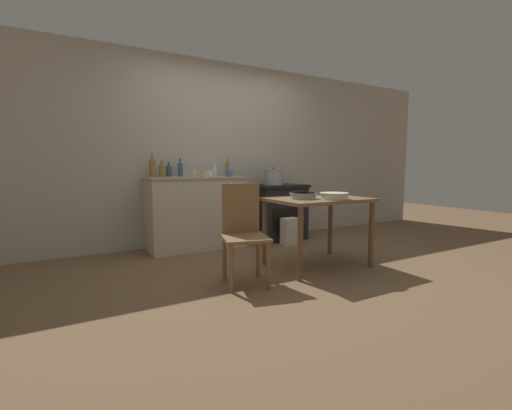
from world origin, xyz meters
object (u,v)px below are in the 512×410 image
Objects in this scene: mixing_bowl_small at (334,196)px; bottle_left at (162,171)px; bottle_far_left at (152,168)px; bottle_mid_left at (214,171)px; cup_mid_right at (209,173)px; cup_far_right at (194,173)px; work_table at (318,208)px; bottle_center at (227,169)px; chair at (243,231)px; mixing_bowl_large at (303,195)px; bottle_center_right at (180,169)px; flour_sack at (290,231)px; cup_right at (230,173)px; stove at (277,212)px; stock_pot at (273,177)px; cup_end_right at (205,174)px; bottle_center_left at (169,171)px.

bottle_left reaches higher than mixing_bowl_small.
bottle_far_left is 0.81m from bottle_mid_left.
cup_far_right reaches higher than cup_mid_right.
bottle_center reaches higher than work_table.
bottle_far_left reaches higher than chair.
bottle_center_right is (-0.82, 1.60, 0.26)m from mixing_bowl_large.
mixing_bowl_large is at bearing -118.08° from flour_sack.
cup_right is at bearing -29.14° from bottle_center_right.
cup_right is (0.13, -0.22, -0.03)m from bottle_mid_left.
bottle_mid_left is at bearing 176.14° from stove.
stock_pot is 3.24× the size of cup_end_right.
cup_mid_right is at bearing 94.30° from chair.
stock_pot is 0.98× the size of mixing_bowl_large.
stove is 4.11× the size of bottle_mid_left.
cup_end_right is at bearing 114.65° from mixing_bowl_large.
cup_right is at bearing 161.11° from flour_sack.
cup_end_right is at bearing -146.15° from bottle_center.
bottle_left is at bearing 173.62° from stock_pot.
chair reaches higher than flour_sack.
mixing_bowl_large is at bearing -55.68° from bottle_left.
flour_sack is 0.84m from stock_pot.
bottle_mid_left reaches higher than stock_pot.
stock_pot is 1.10m from cup_end_right.
chair is 10.14× the size of cup_mid_right.
chair reaches higher than mixing_bowl_large.
mixing_bowl_small is (-0.29, -1.20, 0.60)m from flour_sack.
chair is 3.30× the size of stock_pot.
cup_right reaches higher than mixing_bowl_small.
cup_right is at bearing 83.95° from chair.
bottle_mid_left reaches higher than work_table.
stock_pot is at bearing -9.09° from bottle_center_right.
bottle_left is (-1.27, 1.54, 0.39)m from work_table.
bottle_center_left is at bearing 127.84° from cup_far_right.
bottle_left is (-1.06, 1.56, 0.25)m from mixing_bowl_large.
bottle_mid_left is 2.10× the size of cup_far_right.
stove is at bearing -7.59° from bottle_center_left.
stock_pot is 1.70m from bottle_far_left.
bottle_left is at bearing 150.55° from cup_end_right.
cup_far_right is at bearing 125.02° from work_table.
mixing_bowl_large is (-0.50, -1.38, -0.15)m from stock_pot.
cup_far_right is at bearing 103.14° from chair.
mixing_bowl_large is (-0.21, -0.02, 0.15)m from work_table.
mixing_bowl_large is (-0.61, -1.43, 0.37)m from stove.
cup_mid_right reaches higher than flour_sack.
bottle_far_left is at bearing 175.50° from stove.
bottle_center_left is at bearing 125.55° from work_table.
bottle_center_right is at bearing 126.46° from cup_end_right.
bottle_far_left is 0.98m from cup_right.
stock_pot is 3.23× the size of cup_right.
bottle_far_left is 1.05m from bottle_center.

